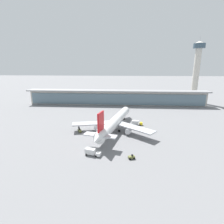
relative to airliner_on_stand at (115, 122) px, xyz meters
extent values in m
plane|color=slate|center=(-2.75, 2.32, -5.65)|extent=(1200.00, 1200.00, 0.00)
cylinder|color=white|center=(0.32, 1.34, 0.02)|extent=(18.99, 56.52, 5.98)
cone|color=white|center=(7.46, 31.23, 0.02)|extent=(6.95, 6.59, 5.86)
cone|color=white|center=(-6.75, -28.26, 0.62)|extent=(6.76, 7.65, 5.38)
cube|color=black|center=(6.67, 27.90, 1.07)|extent=(4.94, 3.45, 0.72)
cube|color=#B7BABF|center=(-13.42, -0.73, -1.02)|extent=(26.58, 12.04, 0.72)
cube|color=#B7BABF|center=(11.64, -6.72, -1.02)|extent=(24.09, 21.46, 0.72)
cylinder|color=silver|center=(-10.55, -2.03, -3.09)|extent=(4.21, 4.98, 3.30)
cylinder|color=silver|center=(8.49, -6.58, -3.09)|extent=(4.21, 4.98, 3.30)
cube|color=red|center=(-5.55, -23.22, 7.65)|extent=(2.38, 7.18, 9.28)
cube|color=#B7BABF|center=(-5.79, -24.22, 0.92)|extent=(17.09, 8.24, 0.52)
cylinder|color=black|center=(-3.61, -0.90, -4.93)|extent=(1.54, 1.69, 1.44)
cylinder|color=black|center=(2.81, -2.44, -4.93)|extent=(1.54, 1.69, 1.44)
cylinder|color=black|center=(5.59, 23.39, -4.93)|extent=(1.54, 1.69, 1.44)
cube|color=silver|center=(-9.95, 0.04, -4.45)|extent=(2.51, 2.14, 1.50)
cylinder|color=silver|center=(-9.67, -4.75, -3.75)|extent=(2.42, 5.71, 2.10)
cylinder|color=black|center=(-11.00, -0.97, -5.20)|extent=(0.33, 0.91, 0.90)
cylinder|color=black|center=(-8.79, -0.84, -5.20)|extent=(0.33, 0.91, 0.90)
cylinder|color=black|center=(-10.67, -6.66, -5.20)|extent=(0.33, 0.91, 0.90)
cylinder|color=black|center=(-8.46, -6.53, -5.20)|extent=(0.33, 0.91, 0.90)
cube|color=olive|center=(-21.55, -3.60, -4.90)|extent=(3.60, 5.12, 0.60)
cube|color=black|center=(-22.54, -1.39, -3.81)|extent=(2.44, 3.98, 1.72)
cylinder|color=black|center=(-22.99, -2.41, -5.20)|extent=(0.62, 0.94, 0.90)
cylinder|color=black|center=(-21.48, -1.73, -5.20)|extent=(0.62, 0.94, 0.90)
cylinder|color=black|center=(-21.62, -5.47, -5.20)|extent=(0.62, 0.94, 0.90)
cylinder|color=black|center=(-20.11, -4.80, -5.20)|extent=(0.62, 0.94, 0.90)
cube|color=yellow|center=(17.40, 11.24, -4.45)|extent=(1.93, 2.40, 1.50)
cube|color=black|center=(18.20, 11.20, -4.15)|extent=(0.24, 2.07, 0.70)
cube|color=silver|center=(13.31, 11.47, -3.80)|extent=(4.72, 2.55, 2.50)
cylinder|color=black|center=(16.66, 12.34, -5.20)|extent=(0.91, 0.33, 0.90)
cylinder|color=black|center=(16.54, 10.23, -5.20)|extent=(0.91, 0.33, 0.90)
cylinder|color=black|center=(11.87, 12.61, -5.20)|extent=(0.91, 0.33, 0.90)
cylinder|color=black|center=(11.75, 10.50, -5.20)|extent=(0.91, 0.33, 0.90)
cube|color=silver|center=(-5.44, -33.18, -4.45)|extent=(2.35, 2.70, 1.50)
cube|color=black|center=(-4.67, -33.39, -4.15)|extent=(0.67, 2.03, 0.70)
cube|color=silver|center=(-9.39, -32.08, -3.80)|extent=(5.05, 3.44, 2.50)
cylinder|color=black|center=(-5.93, -31.94, -5.20)|extent=(0.94, 0.51, 0.90)
cylinder|color=black|center=(-6.49, -33.98, -5.20)|extent=(0.94, 0.51, 0.90)
cylinder|color=black|center=(-10.55, -30.66, -5.20)|extent=(0.94, 0.51, 0.90)
cylinder|color=black|center=(-11.12, -32.70, -5.20)|extent=(0.94, 0.51, 0.90)
cube|color=olive|center=(9.26, -34.21, -4.75)|extent=(3.11, 2.25, 0.90)
cube|color=black|center=(9.54, -34.12, -3.95)|extent=(0.87, 0.87, 0.70)
cylinder|color=black|center=(8.52, -35.18, -5.20)|extent=(0.94, 0.53, 0.90)
cylinder|color=black|center=(8.11, -33.81, -5.20)|extent=(0.94, 0.53, 0.90)
cylinder|color=black|center=(10.40, -34.61, -5.20)|extent=(0.94, 0.53, 0.90)
cylinder|color=black|center=(9.99, -33.24, -5.20)|extent=(0.94, 0.53, 0.90)
cube|color=beige|center=(-2.75, 76.24, 1.35)|extent=(180.00, 8.00, 14.00)
cube|color=slate|center=(-2.75, 71.94, 0.65)|extent=(176.40, 0.50, 11.20)
cube|color=gray|center=(-2.75, 74.24, 8.95)|extent=(183.60, 12.80, 1.20)
cylinder|color=beige|center=(82.51, 96.39, 22.74)|extent=(6.40, 6.40, 56.78)
cylinder|color=#384C5B|center=(82.51, 96.39, 53.64)|extent=(12.00, 12.00, 5.00)
cone|color=beige|center=(82.51, 96.39, 57.34)|extent=(10.20, 10.20, 2.40)
cylinder|color=#99999E|center=(82.51, 96.39, 61.04)|extent=(0.36, 0.36, 5.00)
camera|label=1|loc=(5.69, -103.69, 33.96)|focal=28.16mm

